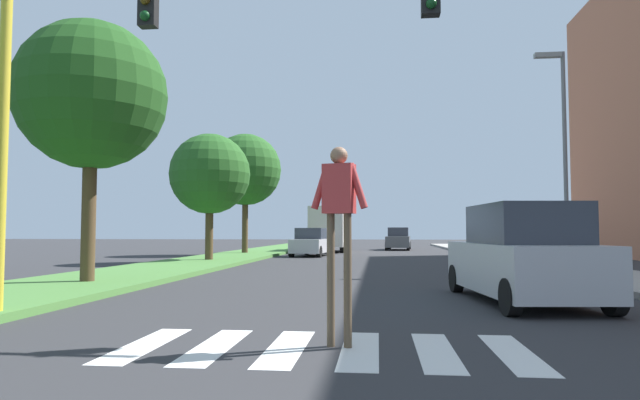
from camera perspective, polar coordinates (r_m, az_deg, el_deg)
ground_plane at (r=28.09m, az=4.67°, el=-6.18°), size 140.00×140.00×0.00m
crosswalk at (r=6.90m, az=0.32°, el=-15.17°), size 4.95×2.20×0.01m
median_strip at (r=27.20m, az=-10.57°, el=-6.08°), size 3.89×64.00×0.15m
tree_mid at (r=15.85m, az=-22.64°, el=9.94°), size 3.90×3.90×6.81m
tree_far at (r=25.71m, az=-11.37°, el=2.64°), size 3.69×3.69×5.77m
tree_distant at (r=33.73m, az=-7.76°, el=3.12°), size 4.35×4.35×7.21m
sidewalk_right at (r=26.98m, az=20.98°, el=-5.94°), size 3.00×64.00×0.15m
traffic_light_gantry at (r=9.52m, az=-17.89°, el=14.65°), size 8.22×0.30×6.00m
street_lamp_right at (r=20.71m, az=23.83°, el=5.80°), size 1.02×0.24×7.50m
pedestrian_performer at (r=6.86m, az=1.99°, el=-1.32°), size 0.74×0.32×2.49m
suv_crossing at (r=11.83m, az=20.28°, el=-5.48°), size 2.40×4.77×1.97m
sedan_midblock at (r=31.95m, az=-0.80°, el=-4.48°), size 2.22×4.69×1.62m
sedan_distant at (r=43.11m, az=8.15°, el=-4.08°), size 2.15×4.71×1.73m
truck_box_delivery at (r=38.60m, az=0.96°, el=-2.98°), size 2.40×6.20×3.10m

